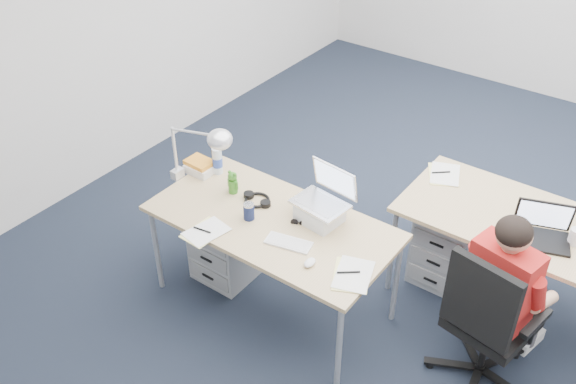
{
  "coord_description": "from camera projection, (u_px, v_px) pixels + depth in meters",
  "views": [
    {
      "loc": [
        1.21,
        -3.4,
        3.26
      ],
      "look_at": [
        -0.78,
        -0.66,
        0.85
      ],
      "focal_mm": 40.0,
      "sensor_mm": 36.0,
      "label": 1
    }
  ],
  "objects": [
    {
      "name": "floor",
      "position": [
        427.0,
        280.0,
        4.71
      ],
      "size": [
        7.0,
        7.0,
        0.0
      ],
      "primitive_type": "plane",
      "color": "black",
      "rests_on": "ground"
    },
    {
      "name": "room",
      "position": [
        464.0,
        63.0,
        3.71
      ],
      "size": [
        6.02,
        7.02,
        2.8
      ],
      "color": "silver",
      "rests_on": "ground"
    },
    {
      "name": "desk_near",
      "position": [
        272.0,
        226.0,
        4.13
      ],
      "size": [
        1.6,
        0.8,
        0.73
      ],
      "color": "tan",
      "rests_on": "ground"
    },
    {
      "name": "desk_far",
      "position": [
        526.0,
        227.0,
        4.12
      ],
      "size": [
        1.6,
        0.8,
        0.73
      ],
      "color": "tan",
      "rests_on": "ground"
    },
    {
      "name": "office_chair",
      "position": [
        483.0,
        344.0,
        3.84
      ],
      "size": [
        0.75,
        0.75,
        1.03
      ],
      "rotation": [
        0.0,
        0.0,
        -0.18
      ],
      "color": "black",
      "rests_on": "ground"
    },
    {
      "name": "seated_person",
      "position": [
        509.0,
        291.0,
        3.75
      ],
      "size": [
        0.45,
        0.7,
        1.21
      ],
      "rotation": [
        0.0,
        0.0,
        -0.22
      ],
      "color": "red",
      "rests_on": "ground"
    },
    {
      "name": "drawer_pedestal_near",
      "position": [
        231.0,
        241.0,
        4.65
      ],
      "size": [
        0.4,
        0.5,
        0.55
      ],
      "primitive_type": "cube",
      "color": "#AEB1B3",
      "rests_on": "ground"
    },
    {
      "name": "drawer_pedestal_far",
      "position": [
        449.0,
        244.0,
        4.62
      ],
      "size": [
        0.4,
        0.5,
        0.55
      ],
      "primitive_type": "cube",
      "color": "#AEB1B3",
      "rests_on": "ground"
    },
    {
      "name": "silver_laptop",
      "position": [
        320.0,
        198.0,
        4.0
      ],
      "size": [
        0.37,
        0.3,
        0.36
      ],
      "primitive_type": null,
      "rotation": [
        0.0,
        0.0,
        -0.12
      ],
      "color": "silver",
      "rests_on": "desk_near"
    },
    {
      "name": "wireless_keyboard",
      "position": [
        289.0,
        243.0,
        3.91
      ],
      "size": [
        0.31,
        0.18,
        0.01
      ],
      "primitive_type": "cube",
      "rotation": [
        0.0,
        0.0,
        0.23
      ],
      "color": "white",
      "rests_on": "desk_near"
    },
    {
      "name": "computer_mouse",
      "position": [
        310.0,
        263.0,
        3.75
      ],
      "size": [
        0.06,
        0.09,
        0.03
      ],
      "primitive_type": "ellipsoid",
      "rotation": [
        0.0,
        0.0,
        0.05
      ],
      "color": "white",
      "rests_on": "desk_near"
    },
    {
      "name": "headphones",
      "position": [
        257.0,
        199.0,
        4.26
      ],
      "size": [
        0.23,
        0.19,
        0.04
      ],
      "primitive_type": null,
      "rotation": [
        0.0,
        0.0,
        -0.08
      ],
      "color": "black",
      "rests_on": "desk_near"
    },
    {
      "name": "can_koozie",
      "position": [
        249.0,
        211.0,
        4.09
      ],
      "size": [
        0.08,
        0.08,
        0.12
      ],
      "primitive_type": "cylinder",
      "rotation": [
        0.0,
        0.0,
        0.17
      ],
      "color": "#161F45",
      "rests_on": "desk_near"
    },
    {
      "name": "water_bottle",
      "position": [
        217.0,
        159.0,
        4.49
      ],
      "size": [
        0.09,
        0.09,
        0.23
      ],
      "primitive_type": "cylinder",
      "rotation": [
        0.0,
        0.0,
        0.22
      ],
      "color": "silver",
      "rests_on": "desk_near"
    },
    {
      "name": "bear_figurine",
      "position": [
        233.0,
        182.0,
        4.31
      ],
      "size": [
        0.11,
        0.09,
        0.17
      ],
      "primitive_type": null,
      "rotation": [
        0.0,
        0.0,
        -0.28
      ],
      "color": "#216B1C",
      "rests_on": "desk_near"
    },
    {
      "name": "book_stack",
      "position": [
        200.0,
        166.0,
        4.53
      ],
      "size": [
        0.22,
        0.18,
        0.09
      ],
      "primitive_type": "cube",
      "rotation": [
        0.0,
        0.0,
        0.13
      ],
      "color": "silver",
      "rests_on": "desk_near"
    },
    {
      "name": "cordless_phone",
      "position": [
        215.0,
        153.0,
        4.62
      ],
      "size": [
        0.04,
        0.03,
        0.15
      ],
      "primitive_type": "cube",
      "rotation": [
        0.0,
        0.0,
        -0.09
      ],
      "color": "black",
      "rests_on": "desk_near"
    },
    {
      "name": "papers_left",
      "position": [
        204.0,
        232.0,
        4.0
      ],
      "size": [
        0.22,
        0.29,
        0.01
      ],
      "primitive_type": "cube",
      "rotation": [
        0.0,
        0.0,
        -0.14
      ],
      "color": "#F4ED8D",
      "rests_on": "desk_near"
    },
    {
      "name": "papers_right",
      "position": [
        351.0,
        275.0,
        3.68
      ],
      "size": [
        0.29,
        0.34,
        0.01
      ],
      "primitive_type": "cube",
      "rotation": [
        0.0,
        0.0,
        0.37
      ],
      "color": "#F4ED8D",
      "rests_on": "desk_near"
    },
    {
      "name": "sunglasses",
      "position": [
        299.0,
        223.0,
        4.06
      ],
      "size": [
        0.12,
        0.09,
        0.02
      ],
      "primitive_type": null,
      "rotation": [
        0.0,
        0.0,
        0.41
      ],
      "color": "black",
      "rests_on": "desk_near"
    },
    {
      "name": "desk_lamp",
      "position": [
        192.0,
        152.0,
        4.27
      ],
      "size": [
        0.51,
        0.33,
        0.55
      ],
      "primitive_type": null,
      "rotation": [
        0.0,
        0.0,
        -0.36
      ],
      "color": "silver",
      "rests_on": "desk_near"
    },
    {
      "name": "dark_laptop",
      "position": [
        545.0,
        225.0,
        3.86
      ],
      "size": [
        0.43,
        0.42,
        0.25
      ],
      "primitive_type": null,
      "rotation": [
        0.0,
        0.0,
        0.34
      ],
      "color": "black",
      "rests_on": "desk_far"
    },
    {
      "name": "far_cup",
      "position": [
        575.0,
        236.0,
        3.89
      ],
      "size": [
        0.09,
        0.09,
        0.11
      ],
      "primitive_type": "cylinder",
      "rotation": [
        0.0,
        0.0,
        -0.2
      ],
      "color": "white",
      "rests_on": "desk_far"
    },
    {
      "name": "far_papers",
      "position": [
        443.0,
        174.0,
        4.53
      ],
      "size": [
        0.29,
        0.34,
        0.01
      ],
      "primitive_type": "cube",
      "rotation": [
        0.0,
        0.0,
        0.42
      ],
      "color": "white",
      "rests_on": "desk_far"
    }
  ]
}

